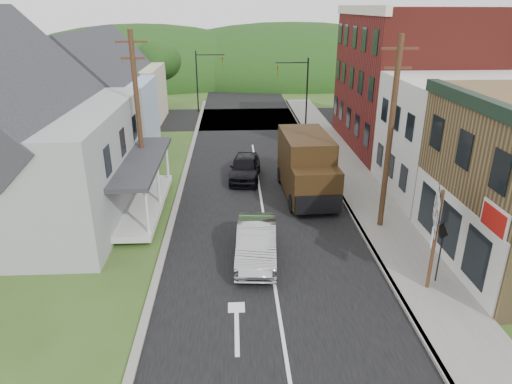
{
  "coord_description": "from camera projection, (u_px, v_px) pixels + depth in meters",
  "views": [
    {
      "loc": [
        -1.5,
        -16.2,
        10.07
      ],
      "look_at": [
        -0.5,
        3.0,
        2.2
      ],
      "focal_mm": 32.0,
      "sensor_mm": 36.0,
      "label": 1
    }
  ],
  "objects": [
    {
      "name": "traffic_signal_right",
      "position": [
        299.0,
        85.0,
        39.36
      ],
      "size": [
        2.87,
        0.2,
        6.0
      ],
      "color": "black",
      "rests_on": "ground"
    },
    {
      "name": "dark_sedan",
      "position": [
        245.0,
        167.0,
        28.3
      ],
      "size": [
        2.22,
        4.6,
        1.51
      ],
      "primitive_type": "imported",
      "rotation": [
        0.0,
        0.0,
        -0.1
      ],
      "color": "black",
      "rests_on": "ground"
    },
    {
      "name": "cross_road",
      "position": [
        248.0,
        119.0,
        43.81
      ],
      "size": [
        60.0,
        9.0,
        0.02
      ],
      "primitive_type": "cube",
      "color": "black",
      "rests_on": "ground"
    },
    {
      "name": "tree_left_d",
      "position": [
        158.0,
        61.0,
        46.15
      ],
      "size": [
        4.8,
        4.8,
        6.94
      ],
      "color": "#382616",
      "rests_on": "ground"
    },
    {
      "name": "utility_pole_left",
      "position": [
        138.0,
        116.0,
        24.17
      ],
      "size": [
        1.6,
        0.26,
        9.0
      ],
      "color": "#472D19",
      "rests_on": "ground"
    },
    {
      "name": "warning_sign",
      "position": [
        441.0,
        244.0,
        17.14
      ],
      "size": [
        0.19,
        0.68,
        2.5
      ],
      "rotation": [
        0.0,
        0.0,
        0.24
      ],
      "color": "black",
      "rests_on": "sidewalk_right"
    },
    {
      "name": "house_cream",
      "position": [
        121.0,
        82.0,
        40.93
      ],
      "size": [
        7.14,
        8.16,
        7.28
      ],
      "color": "beige",
      "rests_on": "ground"
    },
    {
      "name": "traffic_signal_left",
      "position": [
        204.0,
        74.0,
        45.41
      ],
      "size": [
        2.87,
        0.2,
        6.0
      ],
      "color": "black",
      "rests_on": "ground"
    },
    {
      "name": "ground",
      "position": [
        272.0,
        268.0,
        18.86
      ],
      "size": [
        120.0,
        120.0,
        0.0
      ],
      "primitive_type": "plane",
      "color": "#2D4719",
      "rests_on": "ground"
    },
    {
      "name": "delivery_van",
      "position": [
        307.0,
        167.0,
        25.43
      ],
      "size": [
        2.79,
        6.28,
        3.45
      ],
      "rotation": [
        0.0,
        0.0,
        0.04
      ],
      "color": "black",
      "rests_on": "ground"
    },
    {
      "name": "route_sign_cluster",
      "position": [
        435.0,
        226.0,
        16.39
      ],
      "size": [
        0.9,
        2.14,
        3.97
      ],
      "rotation": [
        0.0,
        0.0,
        -0.37
      ],
      "color": "#472D19",
      "rests_on": "sidewalk_right"
    },
    {
      "name": "sidewalk_right",
      "position": [
        361.0,
        191.0,
        26.5
      ],
      "size": [
        2.8,
        55.0,
        0.15
      ],
      "primitive_type": "cube",
      "color": "slate",
      "rests_on": "ground"
    },
    {
      "name": "house_gray",
      "position": [
        18.0,
        135.0,
        22.22
      ],
      "size": [
        10.2,
        12.24,
        8.35
      ],
      "color": "gray",
      "rests_on": "ground"
    },
    {
      "name": "house_blue",
      "position": [
        100.0,
        102.0,
        32.64
      ],
      "size": [
        7.14,
        8.16,
        7.28
      ],
      "color": "#97ACCE",
      "rests_on": "ground"
    },
    {
      "name": "storefront_white",
      "position": [
        466.0,
        139.0,
        25.1
      ],
      "size": [
        8.0,
        7.0,
        6.5
      ],
      "primitive_type": "cube",
      "color": "silver",
      "rests_on": "ground"
    },
    {
      "name": "forested_ridge",
      "position": [
        242.0,
        77.0,
        69.68
      ],
      "size": [
        90.0,
        30.0,
        16.0
      ],
      "primitive_type": "ellipsoid",
      "color": "black",
      "rests_on": "ground"
    },
    {
      "name": "utility_pole_right",
      "position": [
        390.0,
        135.0,
        20.59
      ],
      "size": [
        1.6,
        0.26,
        9.0
      ],
      "color": "#472D19",
      "rests_on": "ground"
    },
    {
      "name": "road",
      "position": [
        258.0,
        182.0,
        28.1
      ],
      "size": [
        9.0,
        90.0,
        0.02
      ],
      "primitive_type": "cube",
      "color": "black",
      "rests_on": "ground"
    },
    {
      "name": "curb_left",
      "position": [
        179.0,
        195.0,
        26.0
      ],
      "size": [
        0.3,
        55.0,
        0.12
      ],
      "primitive_type": "cube",
      "color": "slate",
      "rests_on": "ground"
    },
    {
      "name": "curb_right",
      "position": [
        338.0,
        192.0,
        26.44
      ],
      "size": [
        0.2,
        55.0,
        0.15
      ],
      "primitive_type": "cube",
      "color": "slate",
      "rests_on": "ground"
    },
    {
      "name": "silver_sedan",
      "position": [
        256.0,
        243.0,
        19.28
      ],
      "size": [
        1.95,
        4.81,
        1.55
      ],
      "primitive_type": "imported",
      "rotation": [
        0.0,
        0.0,
        -0.07
      ],
      "color": "#9F9FA3",
      "rests_on": "ground"
    },
    {
      "name": "storefront_red",
      "position": [
        408.0,
        81.0,
        33.21
      ],
      "size": [
        8.0,
        12.0,
        10.0
      ],
      "primitive_type": "cube",
      "color": "maroon",
      "rests_on": "ground"
    }
  ]
}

